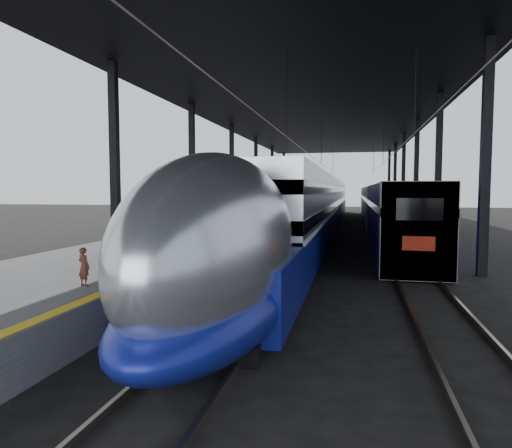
% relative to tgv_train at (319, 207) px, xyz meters
% --- Properties ---
extents(ground, '(160.00, 160.00, 0.00)m').
position_rel_tgv_train_xyz_m(ground, '(-2.00, -22.94, -1.97)').
color(ground, black).
rests_on(ground, ground).
extents(platform, '(6.00, 80.00, 1.00)m').
position_rel_tgv_train_xyz_m(platform, '(-5.50, -2.94, -1.47)').
color(platform, '#4C4C4F').
rests_on(platform, ground).
extents(yellow_strip, '(0.30, 80.00, 0.01)m').
position_rel_tgv_train_xyz_m(yellow_strip, '(-2.70, -2.94, -0.97)').
color(yellow_strip, gold).
rests_on(yellow_strip, platform).
extents(rails, '(6.52, 80.00, 0.16)m').
position_rel_tgv_train_xyz_m(rails, '(2.50, -2.94, -1.89)').
color(rails, slate).
rests_on(rails, ground).
extents(canopy, '(18.00, 75.00, 9.47)m').
position_rel_tgv_train_xyz_m(canopy, '(-0.10, -2.94, 7.14)').
color(canopy, black).
rests_on(canopy, ground).
extents(tgv_train, '(2.95, 65.20, 4.22)m').
position_rel_tgv_train_xyz_m(tgv_train, '(0.00, 0.00, 0.00)').
color(tgv_train, '#B9BCC1').
rests_on(tgv_train, ground).
extents(second_train, '(2.63, 56.05, 3.63)m').
position_rel_tgv_train_xyz_m(second_train, '(5.00, 7.32, -0.14)').
color(second_train, navy).
rests_on(second_train, ground).
extents(child, '(0.40, 0.32, 0.93)m').
position_rel_tgv_train_xyz_m(child, '(-3.57, -27.03, -0.51)').
color(child, '#4D2619').
rests_on(child, platform).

